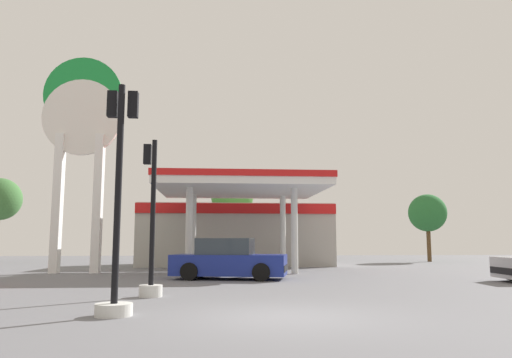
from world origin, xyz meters
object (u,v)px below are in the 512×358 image
(tree_1, at_px, (232,197))
(tree_2, at_px, (427,213))
(station_pole_sign, at_px, (81,135))
(car_0, at_px, (229,261))
(traffic_signal_0, at_px, (117,226))
(traffic_signal_1, at_px, (151,245))

(tree_1, height_order, tree_2, tree_1)
(station_pole_sign, bearing_deg, car_0, -30.95)
(traffic_signal_0, height_order, tree_2, tree_2)
(car_0, xyz_separation_m, tree_2, (15.83, 16.44, 2.98))
(tree_1, bearing_deg, car_0, -92.17)
(car_0, relative_size, traffic_signal_0, 1.01)
(tree_2, bearing_deg, station_pole_sign, -152.57)
(station_pole_sign, relative_size, tree_2, 2.09)
(car_0, bearing_deg, station_pole_sign, 149.05)
(station_pole_sign, xyz_separation_m, traffic_signal_1, (5.03, -10.62, -5.40))
(tree_2, bearing_deg, traffic_signal_0, -125.20)
(station_pole_sign, distance_m, tree_1, 15.31)
(car_0, xyz_separation_m, tree_1, (0.66, 17.32, 4.22))
(traffic_signal_0, bearing_deg, tree_2, 54.80)
(traffic_signal_1, height_order, tree_2, tree_2)
(tree_2, bearing_deg, traffic_signal_1, -128.71)
(station_pole_sign, height_order, car_0, station_pole_sign)
(traffic_signal_0, distance_m, traffic_signal_1, 3.47)
(tree_1, xyz_separation_m, tree_2, (15.18, -0.88, -1.24))
(tree_2, bearing_deg, tree_1, 176.68)
(traffic_signal_1, bearing_deg, tree_2, 51.29)
(traffic_signal_1, distance_m, tree_1, 23.99)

